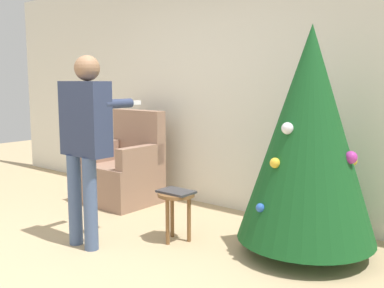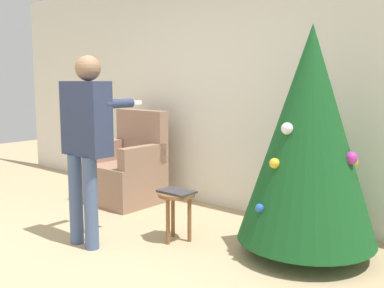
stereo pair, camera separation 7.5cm
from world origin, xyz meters
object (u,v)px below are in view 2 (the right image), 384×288
Objects in this scene: armchair at (128,171)px; person_standing at (86,132)px; side_stool at (177,202)px; christmas_tree at (309,135)px.

armchair is 0.66× the size of person_standing.
side_stool is at bearing -24.25° from armchair.
person_standing is at bearing -55.56° from armchair.
christmas_tree is at bearing 33.07° from person_standing.
christmas_tree is 1.14× the size of person_standing.
armchair is 1.47m from side_stool.
side_stool is (0.54, 0.56, -0.64)m from person_standing.
armchair is (-2.37, 0.14, -0.64)m from christmas_tree.
person_standing reaches higher than armchair.
armchair reaches higher than side_stool.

